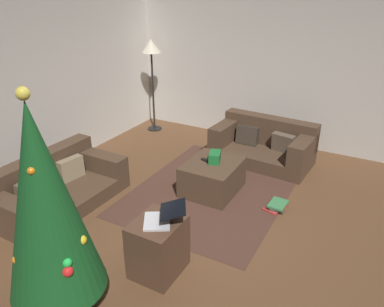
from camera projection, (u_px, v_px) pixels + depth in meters
name	position (u px, v px, depth m)	size (l,w,h in m)	color
ground_plane	(221.00, 238.00, 4.25)	(6.40, 6.40, 0.00)	brown
rear_partition	(17.00, 93.00, 5.08)	(6.40, 0.12, 2.60)	beige
corner_partition	(302.00, 73.00, 6.21)	(0.12, 6.40, 2.60)	beige
couch_left	(55.00, 187.00, 4.85)	(1.72, 0.95, 0.64)	#473323
couch_right	(264.00, 145.00, 6.04)	(0.95, 1.62, 0.68)	#473323
ottoman	(212.00, 177.00, 5.15)	(0.82, 0.69, 0.44)	#473323
gift_box	(215.00, 157.00, 5.06)	(0.25, 0.15, 0.14)	#19662D
tv_remote	(206.00, 160.00, 5.10)	(0.05, 0.16, 0.02)	black
christmas_tree	(45.00, 204.00, 2.91)	(0.82, 0.82, 2.04)	brown
side_table	(158.00, 247.00, 3.66)	(0.52, 0.44, 0.59)	#4C3323
laptop	(163.00, 217.00, 3.51)	(0.47, 0.50, 0.18)	silver
book_stack	(277.00, 206.00, 4.80)	(0.34, 0.28, 0.09)	#B7332D
corner_lamp	(151.00, 53.00, 6.82)	(0.36, 0.36, 1.75)	black
area_rug	(212.00, 190.00, 5.24)	(2.60, 2.00, 0.01)	#462B21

